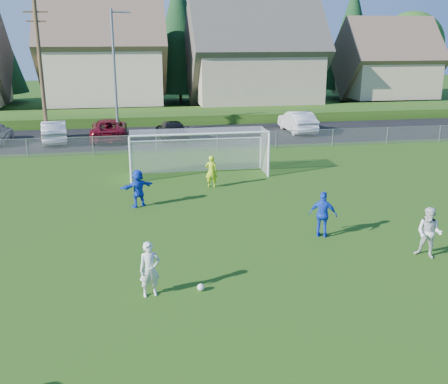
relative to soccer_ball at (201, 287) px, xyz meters
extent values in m
plane|color=#193D0C|center=(1.65, -2.58, -0.11)|extent=(160.00, 160.00, 0.00)
plane|color=black|center=(1.65, 24.92, -0.10)|extent=(60.00, 60.00, 0.00)
cube|color=#1E420F|center=(1.65, 32.42, 0.29)|extent=(70.00, 6.00, 0.80)
sphere|color=white|center=(0.00, 0.00, 0.00)|extent=(0.22, 0.22, 0.22)
imported|color=silver|center=(-1.50, -0.03, 0.73)|extent=(0.67, 0.50, 1.68)
imported|color=silver|center=(8.02, 1.13, 0.78)|extent=(1.09, 1.09, 1.79)
imported|color=blue|center=(5.12, 3.57, 0.78)|extent=(1.12, 0.87, 1.78)
imported|color=blue|center=(-1.69, 8.45, 0.74)|extent=(1.64, 1.10, 1.69)
imported|color=#B4DF1A|center=(1.97, 10.92, 0.71)|extent=(0.67, 0.51, 1.63)
imported|color=silver|center=(-7.30, 24.05, 0.66)|extent=(2.25, 4.85, 1.54)
imported|color=maroon|center=(-3.51, 24.39, 0.65)|extent=(2.59, 5.51, 1.52)
imported|color=black|center=(0.98, 23.71, 0.57)|extent=(2.30, 4.84, 1.36)
imported|color=white|center=(10.91, 25.03, 0.71)|extent=(1.88, 5.02, 1.64)
cylinder|color=white|center=(-2.00, 12.42, 1.11)|extent=(0.12, 0.12, 2.44)
cylinder|color=white|center=(5.30, 12.42, 1.11)|extent=(0.12, 0.12, 2.44)
cylinder|color=white|center=(1.65, 12.42, 2.33)|extent=(7.30, 0.12, 0.12)
cylinder|color=white|center=(-2.00, 14.22, 0.79)|extent=(0.08, 0.08, 1.80)
cylinder|color=white|center=(5.30, 14.22, 0.79)|extent=(0.08, 0.08, 1.80)
cylinder|color=white|center=(1.65, 14.22, 1.69)|extent=(7.30, 0.08, 0.08)
cube|color=silver|center=(1.65, 14.22, 0.79)|extent=(7.30, 0.02, 1.80)
cube|color=silver|center=(-2.00, 13.32, 1.11)|extent=(0.02, 1.80, 2.44)
cube|color=silver|center=(5.30, 13.32, 1.11)|extent=(0.02, 1.80, 2.44)
cube|color=silver|center=(1.65, 13.32, 2.33)|extent=(7.30, 1.80, 0.02)
cube|color=gray|center=(1.65, 19.42, 1.06)|extent=(52.00, 0.03, 0.03)
cube|color=gray|center=(1.65, 19.42, 0.49)|extent=(52.00, 0.02, 1.14)
cylinder|color=gray|center=(1.65, 19.42, 0.49)|extent=(0.06, 0.06, 1.20)
cylinder|color=slate|center=(-2.85, 23.42, 4.39)|extent=(0.18, 0.18, 9.00)
cylinder|color=slate|center=(-2.35, 23.42, 8.69)|extent=(1.20, 0.12, 0.12)
cube|color=slate|center=(-1.75, 23.42, 8.64)|extent=(0.36, 0.18, 0.12)
cylinder|color=#473321|center=(-7.85, 24.42, 4.89)|extent=(0.26, 0.26, 10.00)
cube|color=#473321|center=(-7.85, 24.42, 8.69)|extent=(1.60, 0.10, 0.10)
cube|color=#473321|center=(-7.85, 24.42, 8.09)|extent=(1.30, 0.10, 0.10)
cube|color=#C6B58E|center=(-4.35, 40.42, 3.44)|extent=(11.00, 9.00, 5.50)
cube|color=tan|center=(10.65, 39.42, 3.19)|extent=(12.00, 10.00, 5.00)
cube|color=tan|center=(25.65, 40.42, 2.69)|extent=(9.00, 8.00, 4.00)
pyramid|color=brown|center=(25.65, 40.42, 9.10)|extent=(9.90, 8.80, 4.41)
cylinder|color=#382616|center=(-6.35, 48.42, 0.49)|extent=(0.30, 0.30, 1.20)
cone|color=#143819|center=(-6.35, 48.42, 6.49)|extent=(6.24, 6.24, 10.80)
cylinder|color=#382616|center=(3.65, 45.42, 0.49)|extent=(0.30, 0.30, 1.20)
cone|color=#143819|center=(3.65, 45.42, 7.39)|extent=(7.28, 7.28, 12.60)
cylinder|color=#382616|center=(13.65, 47.42, 1.87)|extent=(0.36, 0.36, 3.96)
sphere|color=#2B5B19|center=(13.65, 47.42, 6.71)|extent=(8.36, 8.36, 8.36)
cylinder|color=#382616|center=(23.65, 45.42, 0.49)|extent=(0.30, 0.30, 1.20)
cone|color=#143819|center=(23.65, 45.42, 6.94)|extent=(6.76, 6.76, 11.70)
cylinder|color=#382616|center=(31.65, 46.42, 1.69)|extent=(0.36, 0.36, 3.60)
sphere|color=#2B5B19|center=(31.65, 46.42, 6.09)|extent=(7.60, 7.60, 7.60)
camera|label=1|loc=(-1.75, -14.13, 7.31)|focal=42.00mm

